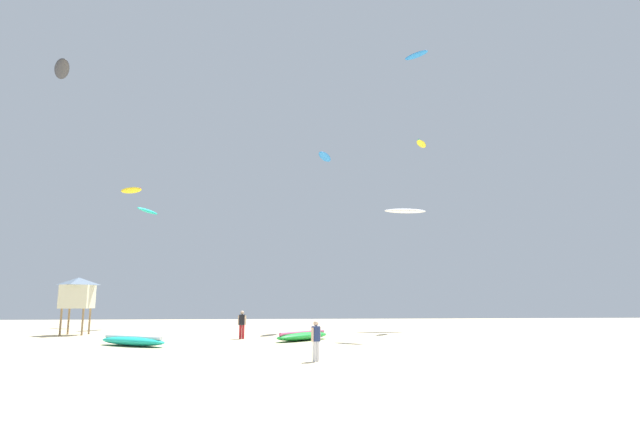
# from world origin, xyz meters

# --- Properties ---
(ground_plane) EXTENTS (120.00, 120.00, 0.00)m
(ground_plane) POSITION_xyz_m (0.00, 0.00, 0.00)
(ground_plane) COLOR beige
(person_foreground) EXTENTS (0.42, 0.40, 1.61)m
(person_foreground) POSITION_xyz_m (-1.48, 6.40, 0.94)
(person_foreground) COLOR silver
(person_foreground) RESTS_ON ground
(person_midground) EXTENTS (0.55, 0.41, 1.80)m
(person_midground) POSITION_xyz_m (-5.02, 19.84, 1.05)
(person_midground) COLOR #B21E23
(person_midground) RESTS_ON ground
(kite_grounded_near) EXTENTS (4.20, 4.55, 0.61)m
(kite_grounded_near) POSITION_xyz_m (-1.19, 17.98, 0.28)
(kite_grounded_near) COLOR green
(kite_grounded_near) RESTS_ON ground
(kite_grounded_mid) EXTENTS (4.58, 3.83, 0.60)m
(kite_grounded_mid) POSITION_xyz_m (-10.66, 14.85, 0.27)
(kite_grounded_mid) COLOR #19B29E
(kite_grounded_mid) RESTS_ON ground
(lifeguard_tower) EXTENTS (2.30, 2.30, 4.15)m
(lifeguard_tower) POSITION_xyz_m (-17.28, 25.27, 3.05)
(lifeguard_tower) COLOR #8C704C
(lifeguard_tower) RESTS_ON ground
(kite_aloft_0) EXTENTS (1.76, 2.43, 0.31)m
(kite_aloft_0) POSITION_xyz_m (10.05, 28.33, 16.26)
(kite_aloft_0) COLOR yellow
(kite_aloft_1) EXTENTS (1.96, 3.42, 0.63)m
(kite_aloft_1) POSITION_xyz_m (-14.71, 34.57, 10.83)
(kite_aloft_1) COLOR #19B29E
(kite_aloft_2) EXTENTS (1.79, 3.23, 0.36)m
(kite_aloft_2) POSITION_xyz_m (1.38, 28.23, 14.78)
(kite_aloft_2) COLOR blue
(kite_aloft_3) EXTENTS (2.62, 3.69, 0.80)m
(kite_aloft_3) POSITION_xyz_m (-18.51, 22.07, 19.01)
(kite_aloft_3) COLOR #2D2D33
(kite_aloft_4) EXTENTS (2.79, 2.15, 0.67)m
(kite_aloft_4) POSITION_xyz_m (-17.47, 38.99, 13.72)
(kite_aloft_4) COLOR yellow
(kite_aloft_5) EXTENTS (1.82, 2.04, 0.31)m
(kite_aloft_5) POSITION_xyz_m (7.97, 22.22, 21.55)
(kite_aloft_5) COLOR blue
(kite_aloft_6) EXTENTS (3.76, 1.08, 0.40)m
(kite_aloft_6) POSITION_xyz_m (8.71, 29.44, 10.35)
(kite_aloft_6) COLOR white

